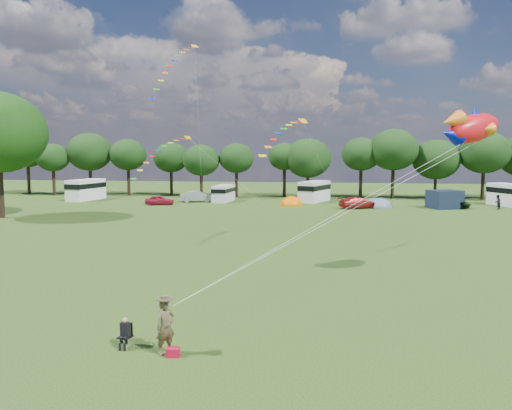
# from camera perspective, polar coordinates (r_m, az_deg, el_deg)

# --- Properties ---
(ground_plane) EXTENTS (180.00, 180.00, 0.00)m
(ground_plane) POSITION_cam_1_polar(r_m,az_deg,el_deg) (22.35, -2.75, -12.54)
(ground_plane) COLOR black
(ground_plane) RESTS_ON ground
(tree_line) EXTENTS (102.98, 10.98, 10.27)m
(tree_line) POSITION_cam_1_polar(r_m,az_deg,el_deg) (75.82, 8.69, 5.60)
(tree_line) COLOR black
(tree_line) RESTS_ON ground
(car_a) EXTENTS (4.04, 2.24, 1.27)m
(car_a) POSITION_cam_1_polar(r_m,az_deg,el_deg) (66.72, -10.97, 0.55)
(car_a) COLOR #A41A30
(car_a) RESTS_ON ground
(car_b) EXTENTS (4.67, 2.63, 1.55)m
(car_b) POSITION_cam_1_polar(r_m,az_deg,el_deg) (69.60, -6.74, 0.98)
(car_b) COLOR #909599
(car_b) RESTS_ON ground
(car_c) EXTENTS (5.09, 3.76, 1.41)m
(car_c) POSITION_cam_1_polar(r_m,az_deg,el_deg) (62.91, 11.58, 0.26)
(car_c) COLOR maroon
(car_c) RESTS_ON ground
(car_d) EXTENTS (5.33, 3.33, 1.35)m
(car_d) POSITION_cam_1_polar(r_m,az_deg,el_deg) (66.60, 21.28, 0.26)
(car_d) COLOR black
(car_d) RESTS_ON ground
(campervan_a) EXTENTS (3.75, 6.46, 2.97)m
(campervan_a) POSITION_cam_1_polar(r_m,az_deg,el_deg) (75.92, -18.86, 1.75)
(campervan_a) COLOR white
(campervan_a) RESTS_ON ground
(campervan_b) EXTENTS (2.61, 4.92, 2.30)m
(campervan_b) POSITION_cam_1_polar(r_m,az_deg,el_deg) (69.85, -3.73, 1.41)
(campervan_b) COLOR silver
(campervan_b) RESTS_ON ground
(campervan_c) EXTENTS (4.58, 6.32, 2.85)m
(campervan_c) POSITION_cam_1_polar(r_m,az_deg,el_deg) (70.13, 6.69, 1.64)
(campervan_c) COLOR silver
(campervan_c) RESTS_ON ground
(campervan_d) EXTENTS (4.67, 6.36, 2.87)m
(campervan_d) POSITION_cam_1_polar(r_m,az_deg,el_deg) (71.86, 27.06, 1.11)
(campervan_d) COLOR white
(campervan_d) RESTS_ON ground
(tent_orange) EXTENTS (2.92, 3.20, 2.29)m
(tent_orange) POSITION_cam_1_polar(r_m,az_deg,el_deg) (65.58, 4.05, 0.01)
(tent_orange) COLOR #F56900
(tent_orange) RESTS_ON ground
(tent_greyblue) EXTENTS (3.21, 3.52, 2.39)m
(tent_greyblue) POSITION_cam_1_polar(r_m,az_deg,el_deg) (64.47, 13.94, -0.27)
(tent_greyblue) COLOR slate
(tent_greyblue) RESTS_ON ground
(awning_navy) EXTENTS (4.42, 4.05, 2.24)m
(awning_navy) POSITION_cam_1_polar(r_m,az_deg,el_deg) (65.94, 20.74, 0.61)
(awning_navy) COLOR #141F33
(awning_navy) RESTS_ON ground
(kite_flyer) EXTENTS (0.85, 0.85, 1.99)m
(kite_flyer) POSITION_cam_1_polar(r_m,az_deg,el_deg) (18.43, -10.31, -13.54)
(kite_flyer) COLOR brown
(kite_flyer) RESTS_ON ground
(camp_chair) EXTENTS (0.54, 0.55, 1.14)m
(camp_chair) POSITION_cam_1_polar(r_m,az_deg,el_deg) (19.42, -14.68, -13.59)
(camp_chair) COLOR #99999E
(camp_chair) RESTS_ON ground
(kite_bag) EXTENTS (0.49, 0.37, 0.32)m
(kite_bag) POSITION_cam_1_polar(r_m,az_deg,el_deg) (18.45, -9.44, -16.27)
(kite_bag) COLOR #BB0B2A
(kite_bag) RESTS_ON ground
(fish_kite) EXTENTS (4.06, 3.31, 2.24)m
(fish_kite) POSITION_cam_1_polar(r_m,az_deg,el_deg) (28.24, 23.20, 8.08)
(fish_kite) COLOR red
(fish_kite) RESTS_ON ground
(streamer_kite_a) EXTENTS (3.37, 5.57, 5.77)m
(streamer_kite_a) POSITION_cam_1_polar(r_m,az_deg,el_deg) (49.00, -8.99, 15.83)
(streamer_kite_a) COLOR #FFA21B
(streamer_kite_a) RESTS_ON ground
(streamer_kite_b) EXTENTS (4.22, 4.60, 3.77)m
(streamer_kite_b) POSITION_cam_1_polar(r_m,az_deg,el_deg) (44.76, -10.24, 6.24)
(streamer_kite_b) COLOR #D49901
(streamer_kite_b) RESTS_ON ground
(streamer_kite_c) EXTENTS (3.19, 4.95, 2.81)m
(streamer_kite_c) POSITION_cam_1_polar(r_m,az_deg,el_deg) (35.96, 3.63, 8.53)
(streamer_kite_c) COLOR #E9A209
(streamer_kite_c) RESTS_ON ground
(walker_a) EXTENTS (1.00, 0.99, 1.79)m
(walker_a) POSITION_cam_1_polar(r_m,az_deg,el_deg) (67.26, 25.88, 0.30)
(walker_a) COLOR black
(walker_a) RESTS_ON ground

